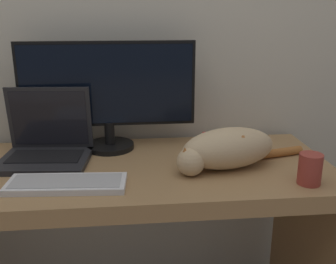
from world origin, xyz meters
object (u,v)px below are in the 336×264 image
laptop (46,147)px  cat (227,148)px  monitor (108,92)px  external_keyboard (67,184)px  coffee_mug (310,169)px

laptop → cat: size_ratio=0.66×
monitor → laptop: (-0.23, -0.11, -0.18)m
external_keyboard → coffee_mug: 0.77m
monitor → laptop: size_ratio=2.02×
coffee_mug → laptop: bearing=161.1°
laptop → coffee_mug: bearing=-14.0°
monitor → laptop: 0.31m
laptop → coffee_mug: laptop is taller
coffee_mug → monitor: bearing=147.9°
laptop → coffee_mug: (0.88, -0.30, -0.00)m
external_keyboard → coffee_mug: bearing=-0.0°
monitor → external_keyboard: bearing=-109.1°
monitor → coffee_mug: (0.65, -0.41, -0.18)m
laptop → external_keyboard: bearing=-61.9°
monitor → cat: 0.51m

